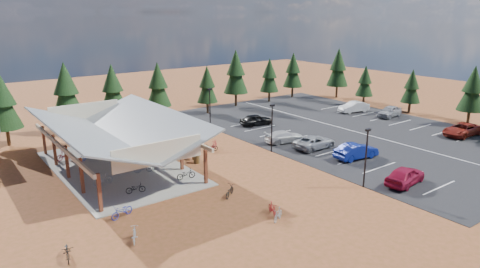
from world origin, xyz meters
TOP-DOWN VIEW (x-y plane):
  - ground at (0.00, 0.00)m, footprint 140.00×140.00m
  - asphalt_lot at (18.50, 3.00)m, footprint 27.00×44.00m
  - concrete_pad at (-10.00, 7.00)m, footprint 10.60×18.60m
  - bike_pavilion at (-10.00, 7.00)m, footprint 11.65×19.40m
  - lamp_post_0 at (5.00, -10.00)m, footprint 0.50×0.25m
  - lamp_post_1 at (5.00, 2.00)m, footprint 0.50×0.25m
  - lamp_post_2 at (5.00, 14.00)m, footprint 0.50×0.25m
  - trash_bin_0 at (-3.26, 3.68)m, footprint 0.60×0.60m
  - trash_bin_1 at (-2.84, 4.74)m, footprint 0.60×0.60m
  - pine_1 at (-17.08, 21.23)m, footprint 3.53×3.53m
  - pine_2 at (-10.09, 22.34)m, footprint 3.76×3.76m
  - pine_3 at (-4.15, 22.94)m, footprint 3.46×3.46m
  - pine_4 at (1.88, 22.09)m, footprint 3.41×3.41m
  - pine_5 at (9.23, 21.25)m, footprint 3.01×3.01m
  - pine_6 at (15.54, 22.86)m, footprint 3.81×3.81m
  - pine_7 at (22.06, 22.41)m, footprint 3.09×3.09m
  - pine_8 at (27.84, 22.95)m, footprint 3.32×3.32m
  - pine_10 at (33.42, -4.84)m, footprint 3.36×3.36m
  - pine_11 at (33.44, 3.81)m, footprint 2.77×2.77m
  - pine_12 at (32.38, 11.25)m, footprint 2.73×2.73m
  - pine_13 at (33.97, 18.25)m, footprint 3.65×3.65m
  - bike_0 at (-11.16, 0.23)m, footprint 1.69×0.97m
  - bike_1 at (-12.73, 3.46)m, footprint 1.84×0.69m
  - bike_2 at (-11.63, 10.79)m, footprint 1.78×0.87m
  - bike_3 at (-13.53, 12.17)m, footprint 1.82×1.05m
  - bike_4 at (-6.32, 0.44)m, footprint 1.79×0.81m
  - bike_5 at (-8.67, 4.16)m, footprint 1.85×1.07m
  - bike_6 at (-7.16, 7.91)m, footprint 2.03×1.28m
  - bike_7 at (-8.84, 14.32)m, footprint 1.73×0.91m
  - bike_8 at (-18.37, -6.36)m, footprint 1.04×2.00m
  - bike_9 at (-14.29, -6.81)m, footprint 1.17×1.70m
  - bike_10 at (-13.64, -3.08)m, footprint 1.99×1.23m
  - bike_11 at (-4.63, -9.29)m, footprint 1.00×1.67m
  - bike_12 at (-5.26, -4.73)m, footprint 1.79×1.55m
  - bike_13 at (-4.87, -10.19)m, footprint 1.56×1.09m
  - bike_15 at (0.52, 6.32)m, footprint 1.68×1.45m
  - bike_16 at (-0.18, 5.87)m, footprint 1.70×0.79m
  - car_0 at (8.31, -11.75)m, footprint 4.87×2.51m
  - car_1 at (10.37, -4.90)m, footprint 4.96×2.23m
  - car_2 at (9.46, -0.00)m, footprint 5.12×2.43m
  - car_3 at (8.33, 3.61)m, footprint 4.92×2.77m
  - car_4 at (10.56, 11.54)m, footprint 4.53×2.37m
  - car_6 at (27.28, -7.11)m, footprint 5.56×2.72m
  - car_8 at (28.68, 3.90)m, footprint 4.81×2.47m
  - car_9 at (27.02, 8.85)m, footprint 4.97×2.52m

SIDE VIEW (x-z plane):
  - ground at x=0.00m, z-range 0.00..0.00m
  - asphalt_lot at x=18.50m, z-range 0.00..0.04m
  - concrete_pad at x=-10.00m, z-range 0.00..0.10m
  - bike_16 at x=-0.18m, z-range 0.00..0.86m
  - trash_bin_0 at x=-3.26m, z-range 0.00..0.90m
  - trash_bin_1 at x=-2.84m, z-range 0.00..0.90m
  - bike_13 at x=-4.87m, z-range 0.00..0.92m
  - bike_12 at x=-5.26m, z-range 0.00..0.93m
  - bike_11 at x=-4.63m, z-range 0.00..0.97m
  - bike_10 at x=-13.64m, z-range 0.00..0.99m
  - bike_8 at x=-18.37m, z-range 0.00..1.00m
  - bike_9 at x=-14.29m, z-range 0.00..1.00m
  - bike_0 at x=-11.16m, z-range 0.10..0.94m
  - bike_15 at x=0.52m, z-range 0.00..1.05m
  - bike_2 at x=-11.63m, z-range 0.10..1.00m
  - bike_4 at x=-6.32m, z-range 0.10..1.01m
  - bike_7 at x=-8.84m, z-range 0.10..1.10m
  - bike_6 at x=-7.16m, z-range 0.10..1.11m
  - bike_3 at x=-13.53m, z-range 0.10..1.16m
  - bike_5 at x=-8.67m, z-range 0.10..1.17m
  - bike_1 at x=-12.73m, z-range 0.10..1.18m
  - car_3 at x=8.33m, z-range 0.04..1.39m
  - car_2 at x=9.46m, z-range 0.04..1.45m
  - car_4 at x=10.56m, z-range 0.04..1.51m
  - car_6 at x=27.28m, z-range 0.04..1.56m
  - car_9 at x=27.02m, z-range 0.04..1.60m
  - car_8 at x=28.68m, z-range 0.04..1.60m
  - car_1 at x=10.37m, z-range 0.04..1.62m
  - car_0 at x=8.31m, z-range 0.04..1.63m
  - lamp_post_0 at x=5.00m, z-range 0.41..5.55m
  - lamp_post_1 at x=5.00m, z-range 0.41..5.55m
  - lamp_post_2 at x=5.00m, z-range 0.41..5.55m
  - bike_pavilion at x=-10.00m, z-range 1.34..6.31m
  - pine_12 at x=32.38m, z-range 0.70..7.05m
  - pine_11 at x=33.44m, z-range 0.71..7.17m
  - pine_5 at x=9.23m, z-range 0.77..7.77m
  - pine_7 at x=22.06m, z-range 0.79..8.00m
  - pine_8 at x=27.84m, z-range 0.85..8.59m
  - pine_10 at x=33.42m, z-range 0.86..8.69m
  - pine_4 at x=1.88m, z-range 0.88..8.83m
  - pine_3 at x=-4.15m, z-range 0.89..8.94m
  - pine_1 at x=-17.08m, z-range 0.91..9.12m
  - pine_13 at x=33.97m, z-range 0.94..9.45m
  - pine_2 at x=-10.09m, z-range 0.97..9.74m
  - pine_6 at x=15.54m, z-range 0.98..9.85m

